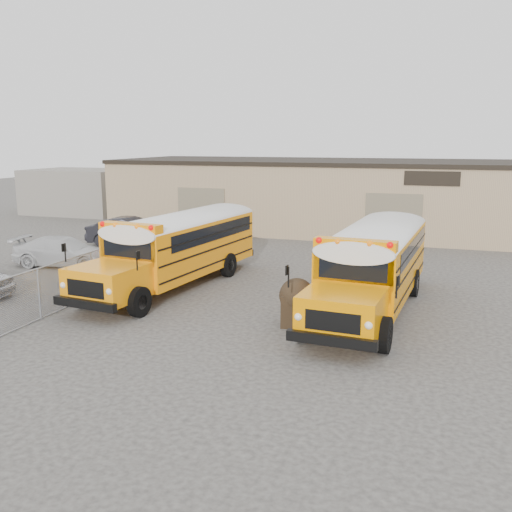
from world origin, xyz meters
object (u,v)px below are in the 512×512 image
(tarp_bundle, at_px, (297,301))
(car_white, at_px, (64,252))
(school_bus_left, at_px, (245,223))
(school_bus_right, at_px, (400,234))
(car_dark, at_px, (132,232))

(tarp_bundle, relative_size, car_white, 0.33)
(school_bus_left, height_order, tarp_bundle, school_bus_left)
(tarp_bundle, bearing_deg, school_bus_right, 74.59)
(school_bus_left, bearing_deg, car_dark, 173.65)
(school_bus_right, xyz_separation_m, tarp_bundle, (-2.51, -9.11, -0.96))
(car_white, bearing_deg, tarp_bundle, -120.17)
(school_bus_right, relative_size, car_white, 2.19)
(tarp_bundle, distance_m, car_white, 13.92)
(school_bus_right, relative_size, car_dark, 2.12)
(school_bus_left, bearing_deg, school_bus_right, -5.58)
(school_bus_left, relative_size, school_bus_right, 1.01)
(school_bus_right, bearing_deg, car_dark, 174.05)
(school_bus_left, xyz_separation_m, school_bus_right, (7.83, -0.76, 0.00))
(school_bus_right, relative_size, tarp_bundle, 6.72)
(school_bus_right, bearing_deg, school_bus_left, 174.42)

